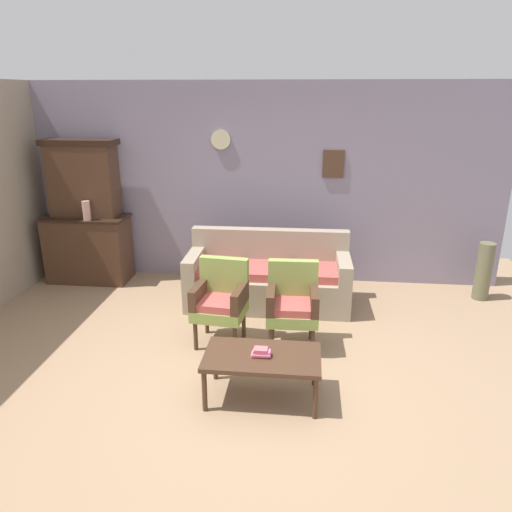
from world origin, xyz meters
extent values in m
plane|color=#997A5B|center=(0.00, 0.00, 0.00)|extent=(7.68, 7.68, 0.00)
cube|color=gray|center=(0.00, 2.63, 1.35)|extent=(6.40, 0.06, 2.70)
cube|color=#472D1E|center=(0.90, 2.58, 1.65)|extent=(0.28, 0.02, 0.36)
cylinder|color=beige|center=(-0.60, 2.58, 1.95)|extent=(0.26, 0.03, 0.26)
cube|color=#472D1E|center=(-2.46, 2.25, 0.45)|extent=(1.10, 0.52, 0.90)
cube|color=black|center=(-2.46, 2.25, 0.92)|extent=(1.16, 0.55, 0.03)
cube|color=#472D1E|center=(-2.46, 2.33, 1.41)|extent=(0.90, 0.36, 0.95)
cube|color=black|center=(-2.46, 2.33, 1.92)|extent=(0.99, 0.38, 0.08)
cylinder|color=tan|center=(-2.33, 2.06, 1.06)|extent=(0.10, 0.10, 0.26)
cube|color=gray|center=(0.12, 1.66, 0.21)|extent=(2.01, 0.82, 0.42)
cube|color=gray|center=(0.12, 1.98, 0.66)|extent=(2.00, 0.18, 0.48)
cube|color=gray|center=(1.04, 1.67, 0.54)|extent=(0.17, 0.80, 0.24)
cube|color=gray|center=(-0.80, 1.65, 0.54)|extent=(0.17, 0.80, 0.24)
cube|color=#B74C47|center=(0.71, 1.63, 0.47)|extent=(0.53, 0.56, 0.10)
cube|color=#B74C47|center=(0.12, 1.62, 0.47)|extent=(0.53, 0.56, 0.10)
cube|color=#B74C47|center=(-0.47, 1.62, 0.47)|extent=(0.53, 0.56, 0.10)
cube|color=#849947|center=(-0.30, 0.63, 0.38)|extent=(0.57, 0.53, 0.12)
cube|color=#B74C47|center=(-0.30, 0.61, 0.47)|extent=(0.48, 0.45, 0.10)
cube|color=#849947|center=(-0.28, 0.83, 0.67)|extent=(0.53, 0.16, 0.46)
cube|color=#472D1E|center=(-0.08, 0.61, 0.55)|extent=(0.13, 0.49, 0.22)
cube|color=#472D1E|center=(-0.52, 0.65, 0.55)|extent=(0.13, 0.49, 0.22)
cylinder|color=#472D1E|center=(-0.11, 0.42, 0.16)|extent=(0.04, 0.04, 0.32)
cylinder|color=#472D1E|center=(-0.53, 0.46, 0.16)|extent=(0.04, 0.04, 0.32)
cylinder|color=#472D1E|center=(-0.07, 0.80, 0.16)|extent=(0.04, 0.04, 0.32)
cylinder|color=#472D1E|center=(-0.49, 0.84, 0.16)|extent=(0.04, 0.04, 0.32)
cube|color=#849947|center=(0.46, 0.63, 0.38)|extent=(0.53, 0.50, 0.12)
cube|color=#B74C47|center=(0.46, 0.61, 0.47)|extent=(0.45, 0.42, 0.10)
cube|color=#849947|center=(0.45, 0.82, 0.67)|extent=(0.52, 0.12, 0.46)
cube|color=#472D1E|center=(0.68, 0.63, 0.55)|extent=(0.10, 0.48, 0.22)
cube|color=#472D1E|center=(0.24, 0.62, 0.55)|extent=(0.10, 0.48, 0.22)
cylinder|color=#472D1E|center=(0.67, 0.44, 0.16)|extent=(0.04, 0.04, 0.32)
cylinder|color=#472D1E|center=(0.25, 0.43, 0.16)|extent=(0.04, 0.04, 0.32)
cylinder|color=#472D1E|center=(0.66, 0.82, 0.16)|extent=(0.04, 0.04, 0.32)
cylinder|color=#472D1E|center=(0.24, 0.81, 0.16)|extent=(0.04, 0.04, 0.32)
cube|color=#472D1E|center=(0.24, -0.28, 0.40)|extent=(1.00, 0.56, 0.04)
cylinder|color=#472D1E|center=(-0.22, -0.04, 0.19)|extent=(0.04, 0.04, 0.38)
cylinder|color=#472D1E|center=(0.70, -0.04, 0.19)|extent=(0.04, 0.04, 0.38)
cylinder|color=#472D1E|center=(-0.22, -0.52, 0.19)|extent=(0.04, 0.04, 0.38)
cylinder|color=#472D1E|center=(0.70, -0.52, 0.19)|extent=(0.04, 0.04, 0.38)
cube|color=#E19456|center=(0.21, -0.29, 0.43)|extent=(0.14, 0.09, 0.02)
cube|color=pink|center=(0.23, -0.30, 0.44)|extent=(0.16, 0.09, 0.02)
cube|color=pink|center=(0.23, -0.30, 0.46)|extent=(0.15, 0.08, 0.02)
cube|color=#E86068|center=(0.22, -0.30, 0.48)|extent=(0.11, 0.09, 0.02)
cylinder|color=#656247|center=(2.85, 2.15, 0.38)|extent=(0.20, 0.20, 0.75)
camera|label=1|loc=(0.57, -3.88, 2.55)|focal=33.76mm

